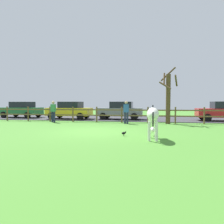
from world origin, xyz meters
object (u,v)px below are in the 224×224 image
object	(u,v)px
bare_tree	(168,96)
visitor_right_of_tree	(53,111)
parked_car_green	(22,110)
visitor_left_of_tree	(126,111)
crow_on_grass	(124,133)
parked_car_grey	(120,110)
parked_car_yellow	(70,110)
zebra	(153,117)
parked_car_red	(223,111)

from	to	relation	value
bare_tree	visitor_right_of_tree	distance (m)	8.73
parked_car_green	visitor_left_of_tree	distance (m)	11.53
crow_on_grass	parked_car_grey	size ratio (longest dim) A/B	0.05
bare_tree	parked_car_yellow	bearing A→B (deg)	164.18
zebra	crow_on_grass	bearing A→B (deg)	154.08
visitor_right_of_tree	crow_on_grass	bearing A→B (deg)	-41.74
crow_on_grass	visitor_right_of_tree	world-z (taller)	visitor_right_of_tree
zebra	visitor_right_of_tree	xyz separation A→B (m)	(-7.51, 6.18, -0.02)
parked_car_red	visitor_left_of_tree	world-z (taller)	visitor_left_of_tree
bare_tree	parked_car_yellow	world-z (taller)	bare_tree
parked_car_red	visitor_left_of_tree	xyz separation A→B (m)	(-7.49, -3.22, 0.06)
zebra	visitor_right_of_tree	bearing A→B (deg)	140.55
parked_car_grey	parked_car_red	world-z (taller)	same
parked_car_red	parked_car_grey	bearing A→B (deg)	178.45
parked_car_yellow	visitor_right_of_tree	distance (m)	2.92
parked_car_grey	visitor_right_of_tree	size ratio (longest dim) A/B	2.45
parked_car_green	parked_car_red	size ratio (longest dim) A/B	1.02
parked_car_yellow	visitor_right_of_tree	xyz separation A→B (m)	(-0.15, -2.92, 0.06)
visitor_left_of_tree	crow_on_grass	bearing A→B (deg)	-84.37
zebra	parked_car_green	xyz separation A→B (m)	(-12.73, 9.81, -0.08)
visitor_left_of_tree	visitor_right_of_tree	bearing A→B (deg)	179.12
parked_car_red	visitor_right_of_tree	size ratio (longest dim) A/B	2.45
parked_car_grey	parked_car_yellow	distance (m)	4.62
bare_tree	zebra	distance (m)	6.87
bare_tree	parked_car_green	world-z (taller)	bare_tree
bare_tree	visitor_right_of_tree	world-z (taller)	bare_tree
parked_car_grey	parked_car_green	size ratio (longest dim) A/B	0.98
parked_car_red	visitor_left_of_tree	distance (m)	8.15
parked_car_grey	visitor_left_of_tree	world-z (taller)	visitor_left_of_tree
parked_car_grey	visitor_left_of_tree	distance (m)	3.57
bare_tree	crow_on_grass	distance (m)	6.79
parked_car_green	visitor_left_of_tree	world-z (taller)	visitor_left_of_tree
visitor_left_of_tree	visitor_right_of_tree	size ratio (longest dim) A/B	1.00
parked_car_green	parked_car_yellow	world-z (taller)	same
visitor_left_of_tree	parked_car_green	bearing A→B (deg)	161.16
crow_on_grass	parked_car_yellow	distance (m)	10.45
crow_on_grass	parked_car_red	world-z (taller)	parked_car_red
parked_car_red	crow_on_grass	bearing A→B (deg)	-128.66
bare_tree	parked_car_grey	world-z (taller)	bare_tree
crow_on_grass	parked_car_red	distance (m)	11.15
crow_on_grass	parked_car_grey	xyz separation A→B (m)	(-1.47, 8.92, 0.72)
visitor_right_of_tree	parked_car_yellow	bearing A→B (deg)	86.97
bare_tree	parked_car_green	distance (m)	14.27
crow_on_grass	parked_car_yellow	world-z (taller)	parked_car_yellow
parked_car_grey	parked_car_green	world-z (taller)	same
parked_car_grey	bare_tree	bearing A→B (deg)	-36.18
parked_car_grey	parked_car_green	distance (m)	9.98
visitor_left_of_tree	bare_tree	bearing A→B (deg)	11.39
parked_car_green	parked_car_red	world-z (taller)	same
bare_tree	parked_car_red	distance (m)	5.35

